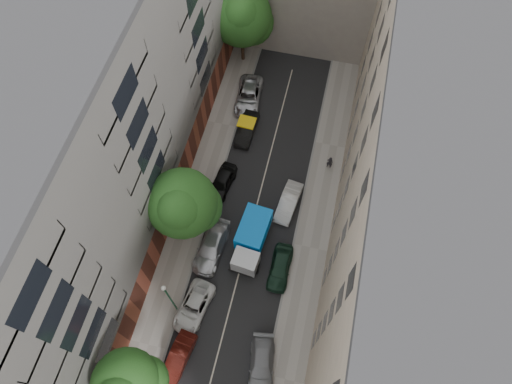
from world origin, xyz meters
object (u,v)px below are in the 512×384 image
(car_left_4, at_px, (222,182))
(car_right_1, at_px, (262,365))
(tarp_truck, at_px, (251,239))
(tree_mid, at_px, (183,206))
(tree_far, at_px, (242,18))
(car_left_6, at_px, (249,96))
(car_left_3, at_px, (211,247))
(car_right_2, at_px, (280,268))
(car_right_3, at_px, (288,202))
(pedestrian, at_px, (330,162))
(lamp_post, at_px, (169,296))
(car_left_2, at_px, (194,307))
(car_left_1, at_px, (179,357))
(car_left_5, at_px, (247,129))

(car_left_4, bearing_deg, car_right_1, -55.87)
(tarp_truck, relative_size, tree_mid, 0.67)
(tree_far, bearing_deg, car_right_1, -73.45)
(tree_mid, bearing_deg, car_left_6, 85.15)
(car_left_3, distance_m, car_right_1, 10.46)
(car_right_1, height_order, car_right_2, car_right_2)
(car_right_3, xyz_separation_m, pedestrian, (2.96, 4.89, 0.24))
(car_left_4, height_order, lamp_post, lamp_post)
(car_left_2, relative_size, car_right_2, 1.07)
(car_right_1, bearing_deg, car_left_4, 106.73)
(tree_mid, bearing_deg, car_right_1, -47.88)
(car_left_1, height_order, tree_mid, tree_mid)
(tarp_truck, height_order, car_right_3, tarp_truck)
(car_left_1, xyz_separation_m, car_left_5, (0.00, 21.98, 0.05))
(car_right_2, bearing_deg, car_left_2, -141.86)
(car_left_4, relative_size, lamp_post, 0.67)
(car_left_1, relative_size, car_right_3, 0.94)
(tree_mid, height_order, tree_far, tree_far)
(car_left_4, bearing_deg, car_left_2, -77.89)
(car_left_4, relative_size, tree_far, 0.48)
(tarp_truck, height_order, car_left_6, tarp_truck)
(car_left_3, height_order, tree_far, tree_far)
(car_left_1, relative_size, pedestrian, 2.53)
(car_left_1, relative_size, car_left_6, 0.75)
(car_left_1, relative_size, lamp_post, 0.64)
(car_left_6, bearing_deg, car_right_2, -72.89)
(car_left_4, distance_m, tree_far, 16.58)
(car_left_2, height_order, car_right_1, car_right_1)
(car_left_2, distance_m, car_right_3, 12.37)
(car_left_4, xyz_separation_m, lamp_post, (-0.60, -12.00, 3.32))
(tarp_truck, distance_m, tree_mid, 6.91)
(car_left_4, height_order, tree_mid, tree_mid)
(car_left_1, distance_m, car_right_2, 10.73)
(car_left_4, relative_size, car_left_6, 0.78)
(car_right_1, height_order, tree_mid, tree_mid)
(car_right_2, height_order, tree_far, tree_far)
(tarp_truck, bearing_deg, car_right_2, -24.45)
(tree_mid, height_order, lamp_post, tree_mid)
(car_left_5, height_order, pedestrian, pedestrian)
(car_right_2, distance_m, pedestrian, 11.36)
(car_left_2, bearing_deg, car_right_3, 72.55)
(tree_mid, bearing_deg, pedestrian, 41.91)
(car_left_4, bearing_deg, pedestrian, 32.77)
(car_right_3, relative_size, pedestrian, 2.70)
(car_left_1, bearing_deg, tarp_truck, 80.78)
(car_left_2, distance_m, tree_mid, 8.41)
(tree_mid, bearing_deg, tree_far, 91.46)
(car_right_2, xyz_separation_m, tree_mid, (-8.27, 1.49, 5.03))
(car_left_2, xyz_separation_m, car_left_5, (0.00, 18.00, 0.07))
(pedestrian, bearing_deg, car_left_6, -27.19)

